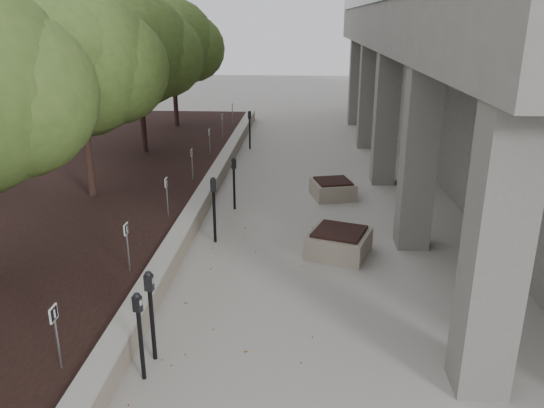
% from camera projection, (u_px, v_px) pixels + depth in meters
% --- Properties ---
extents(retaining_wall, '(0.39, 26.00, 0.50)m').
position_uv_depth(retaining_wall, '(208.00, 191.00, 15.33)').
color(retaining_wall, gray).
rests_on(retaining_wall, ground).
extents(planting_bed, '(7.00, 26.00, 0.40)m').
position_uv_depth(planting_bed, '(83.00, 190.00, 15.56)').
color(planting_bed, black).
rests_on(planting_bed, ground).
extents(crabapple_tree_3, '(4.60, 4.00, 5.44)m').
position_uv_depth(crabapple_tree_3, '(81.00, 94.00, 13.62)').
color(crabapple_tree_3, '#3D5B22').
rests_on(crabapple_tree_3, planting_bed).
extents(crabapple_tree_4, '(4.60, 4.00, 5.44)m').
position_uv_depth(crabapple_tree_4, '(139.00, 74.00, 18.33)').
color(crabapple_tree_4, '#3D5B22').
rests_on(crabapple_tree_4, planting_bed).
extents(crabapple_tree_5, '(4.60, 4.00, 5.44)m').
position_uv_depth(crabapple_tree_5, '(173.00, 63.00, 23.05)').
color(crabapple_tree_5, '#3D5B22').
rests_on(crabapple_tree_5, planting_bed).
extents(parking_sign_2, '(0.04, 0.22, 0.96)m').
position_uv_depth(parking_sign_2, '(57.00, 338.00, 7.14)').
color(parking_sign_2, black).
rests_on(parking_sign_2, planting_bed).
extents(parking_sign_3, '(0.04, 0.22, 0.96)m').
position_uv_depth(parking_sign_3, '(128.00, 248.00, 9.97)').
color(parking_sign_3, black).
rests_on(parking_sign_3, planting_bed).
extents(parking_sign_4, '(0.04, 0.22, 0.96)m').
position_uv_depth(parking_sign_4, '(167.00, 197.00, 12.80)').
color(parking_sign_4, black).
rests_on(parking_sign_4, planting_bed).
extents(parking_sign_5, '(0.04, 0.22, 0.96)m').
position_uv_depth(parking_sign_5, '(192.00, 165.00, 15.63)').
color(parking_sign_5, black).
rests_on(parking_sign_5, planting_bed).
extents(parking_sign_6, '(0.04, 0.22, 0.96)m').
position_uv_depth(parking_sign_6, '(210.00, 143.00, 18.46)').
color(parking_sign_6, black).
rests_on(parking_sign_6, planting_bed).
extents(parking_sign_7, '(0.04, 0.22, 0.96)m').
position_uv_depth(parking_sign_7, '(223.00, 126.00, 21.29)').
color(parking_sign_7, black).
rests_on(parking_sign_7, planting_bed).
extents(parking_sign_8, '(0.04, 0.22, 0.96)m').
position_uv_depth(parking_sign_8, '(232.00, 114.00, 24.12)').
color(parking_sign_8, black).
rests_on(parking_sign_8, planting_bed).
extents(parking_meter_1, '(0.15, 0.12, 1.48)m').
position_uv_depth(parking_meter_1, '(152.00, 316.00, 7.93)').
color(parking_meter_1, black).
rests_on(parking_meter_1, ground).
extents(parking_meter_2, '(0.16, 0.14, 1.40)m').
position_uv_depth(parking_meter_2, '(140.00, 337.00, 7.49)').
color(parking_meter_2, black).
rests_on(parking_meter_2, ground).
extents(parking_meter_3, '(0.17, 0.13, 1.57)m').
position_uv_depth(parking_meter_3, '(214.00, 210.00, 12.20)').
color(parking_meter_3, black).
rests_on(parking_meter_3, ground).
extents(parking_meter_4, '(0.17, 0.15, 1.45)m').
position_uv_depth(parking_meter_4, '(234.00, 184.00, 14.37)').
color(parking_meter_4, black).
rests_on(parking_meter_4, ground).
extents(parking_meter_5, '(0.17, 0.13, 1.53)m').
position_uv_depth(parking_meter_5, '(250.00, 130.00, 21.13)').
color(parking_meter_5, black).
rests_on(parking_meter_5, ground).
extents(planter_front, '(1.57, 1.57, 0.58)m').
position_uv_depth(planter_front, '(339.00, 242.00, 11.70)').
color(planter_front, gray).
rests_on(planter_front, ground).
extents(planter_back, '(1.36, 1.36, 0.52)m').
position_uv_depth(planter_back, '(333.00, 189.00, 15.48)').
color(planter_back, gray).
rests_on(planter_back, ground).
extents(berry_scatter, '(3.30, 14.10, 0.02)m').
position_uv_depth(berry_scatter, '(255.00, 259.00, 11.54)').
color(berry_scatter, maroon).
rests_on(berry_scatter, ground).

